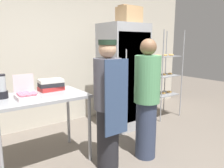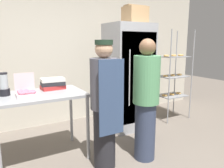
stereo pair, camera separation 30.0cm
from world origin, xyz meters
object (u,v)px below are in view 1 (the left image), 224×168
binder_stack (51,85)px  cardboard_storage_box (129,15)px  person_baker (108,104)px  person_customer (147,99)px  donut_box (27,95)px  blender_pitcher (2,88)px  refrigerator (123,77)px  baking_rack (164,75)px

binder_stack → cardboard_storage_box: size_ratio=0.87×
cardboard_storage_box → person_baker: (-1.11, -0.95, -1.20)m
person_customer → donut_box: bearing=156.6°
blender_pitcher → person_baker: 1.27m
cardboard_storage_box → person_baker: bearing=-139.5°
cardboard_storage_box → person_customer: (-0.54, -1.03, -1.20)m
person_baker → person_customer: person_customer is taller
refrigerator → binder_stack: (-1.41, -0.18, 0.04)m
blender_pitcher → binder_stack: blender_pitcher is taller
blender_pitcher → binder_stack: 0.63m
person_baker → refrigerator: bearing=43.9°
binder_stack → blender_pitcher: bearing=-172.7°
baking_rack → cardboard_storage_box: cardboard_storage_box is taller
baking_rack → donut_box: size_ratio=6.39×
binder_stack → person_baker: person_baker is taller
refrigerator → baking_rack: (1.06, -0.03, -0.05)m
person_customer → baking_rack: bearing=34.3°
baking_rack → cardboard_storage_box: (-0.96, 0.01, 1.14)m
blender_pitcher → person_customer: 1.80m
cardboard_storage_box → person_customer: cardboard_storage_box is taller
binder_stack → donut_box: bearing=-144.7°
donut_box → cardboard_storage_box: bearing=13.0°
person_baker → binder_stack: bearing=117.4°
blender_pitcher → cardboard_storage_box: cardboard_storage_box is taller
person_baker → baking_rack: bearing=24.3°
donut_box → binder_stack: donut_box is taller
blender_pitcher → binder_stack: bearing=7.3°
baking_rack → cardboard_storage_box: bearing=179.3°
blender_pitcher → binder_stack: (0.62, 0.08, -0.05)m
refrigerator → cardboard_storage_box: (0.10, -0.02, 1.08)m
donut_box → person_customer: size_ratio=0.18×
baking_rack → cardboard_storage_box: size_ratio=4.77×
donut_box → baking_rack: bearing=8.5°
blender_pitcher → cardboard_storage_box: 2.37m
binder_stack → person_customer: (0.97, -0.87, -0.16)m
cardboard_storage_box → person_customer: bearing=-117.6°
blender_pitcher → person_customer: bearing=-26.4°
binder_stack → person_customer: person_customer is taller
person_customer → cardboard_storage_box: bearing=62.4°
donut_box → blender_pitcher: (-0.23, 0.20, 0.08)m
baking_rack → binder_stack: (-2.47, -0.15, 0.10)m
cardboard_storage_box → refrigerator: bearing=168.0°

